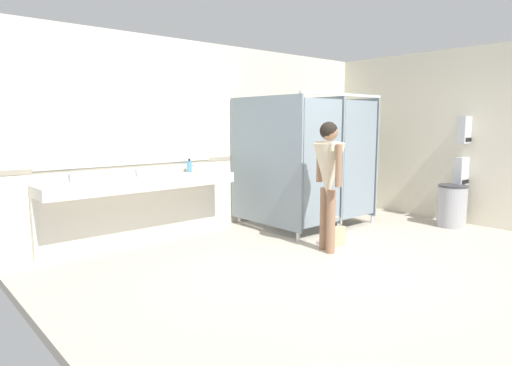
{
  "coord_description": "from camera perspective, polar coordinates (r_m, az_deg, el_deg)",
  "views": [
    {
      "loc": [
        -4.11,
        -3.06,
        1.62
      ],
      "look_at": [
        -1.05,
        0.48,
        0.97
      ],
      "focal_mm": 30.87,
      "sensor_mm": 36.0,
      "label": 1
    }
  ],
  "objects": [
    {
      "name": "wall_side_right",
      "position": [
        7.76,
        26.03,
        5.42
      ],
      "size": [
        0.12,
        5.52,
        2.77
      ],
      "primitive_type": "cube",
      "color": "beige",
      "rests_on": "ground_plane"
    },
    {
      "name": "wall_back_tile_band",
      "position": [
        6.9,
        -4.17,
        3.19
      ],
      "size": [
        6.51,
        0.01,
        0.06
      ],
      "primitive_type": "cube",
      "color": "#9E937F",
      "rests_on": "wall_back"
    },
    {
      "name": "trash_bin",
      "position": [
        7.48,
        24.06,
        -2.71
      ],
      "size": [
        0.44,
        0.44,
        0.65
      ],
      "color": "#99999E",
      "rests_on": "ground_plane"
    },
    {
      "name": "paper_cup",
      "position": [
        6.18,
        -7.46,
        1.6
      ],
      "size": [
        0.07,
        0.07,
        0.09
      ],
      "primitive_type": "cylinder",
      "color": "beige",
      "rests_on": "vanity_counter"
    },
    {
      "name": "paper_towel_dispenser_lower",
      "position": [
        7.68,
        25.26,
        1.4
      ],
      "size": [
        0.38,
        0.13,
        0.44
      ],
      "color": "#B7BABF",
      "rests_on": "wall_side_right"
    },
    {
      "name": "handbag",
      "position": [
        5.9,
        10.34,
        -6.71
      ],
      "size": [
        0.27,
        0.1,
        0.4
      ],
      "color": "tan",
      "rests_on": "ground_plane"
    },
    {
      "name": "soap_dispenser",
      "position": [
        6.4,
        -8.62,
        2.15
      ],
      "size": [
        0.07,
        0.07,
        0.19
      ],
      "color": "teal",
      "rests_on": "vanity_counter"
    },
    {
      "name": "vanity_counter",
      "position": [
        5.98,
        -14.84,
        -1.59
      ],
      "size": [
        2.57,
        0.55,
        1.01
      ],
      "color": "silver",
      "rests_on": "ground_plane"
    },
    {
      "name": "paper_towel_dispenser_upper",
      "position": [
        7.64,
        25.54,
        6.22
      ],
      "size": [
        0.32,
        0.13,
        0.42
      ],
      "color": "#B7BABF",
      "rests_on": "wall_side_right"
    },
    {
      "name": "bathroom_stalls",
      "position": [
        6.87,
        7.45,
        3.18
      ],
      "size": [
        1.79,
        1.52,
        2.02
      ],
      "color": "gray",
      "rests_on": "ground_plane"
    },
    {
      "name": "wall_back",
      "position": [
        6.93,
        -4.51,
        5.99
      ],
      "size": [
        6.51,
        0.12,
        2.77
      ],
      "primitive_type": "cube",
      "color": "beige",
      "rests_on": "ground_plane"
    },
    {
      "name": "ground_plane",
      "position": [
        5.39,
        12.06,
        -10.28
      ],
      "size": [
        6.51,
        5.52,
        0.1
      ],
      "primitive_type": "cube",
      "color": "#B2A899"
    },
    {
      "name": "person_standing",
      "position": [
        5.49,
        9.38,
        1.6
      ],
      "size": [
        0.52,
        0.53,
        1.62
      ],
      "color": "#8C664C",
      "rests_on": "ground_plane"
    },
    {
      "name": "mirror_panel",
      "position": [
        6.08,
        -15.96,
        7.27
      ],
      "size": [
        2.47,
        0.02,
        1.06
      ],
      "primitive_type": "cube",
      "color": "silver",
      "rests_on": "wall_back"
    }
  ]
}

